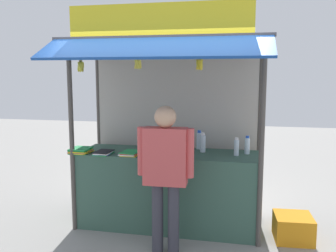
% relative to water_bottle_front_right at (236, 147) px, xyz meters
% --- Properties ---
extents(ground_plane, '(20.00, 20.00, 0.00)m').
position_rel_water_bottle_front_right_xyz_m(ground_plane, '(-0.88, -0.00, -1.10)').
color(ground_plane, gray).
extents(stall_counter, '(2.33, 0.75, 1.00)m').
position_rel_water_bottle_front_right_xyz_m(stall_counter, '(-0.88, -0.00, -0.60)').
color(stall_counter, '#385B4C').
rests_on(stall_counter, ground).
extents(stall_structure, '(2.53, 1.63, 2.79)m').
position_rel_water_bottle_front_right_xyz_m(stall_structure, '(-0.88, 0.13, 0.60)').
color(stall_structure, '#4C4742').
rests_on(stall_structure, ground).
extents(water_bottle_front_right, '(0.06, 0.06, 0.23)m').
position_rel_water_bottle_front_right_xyz_m(water_bottle_front_right, '(0.00, 0.00, 0.00)').
color(water_bottle_front_right, silver).
rests_on(water_bottle_front_right, stall_counter).
extents(water_bottle_mid_left, '(0.07, 0.07, 0.24)m').
position_rel_water_bottle_front_right_xyz_m(water_bottle_mid_left, '(0.13, 0.12, 0.00)').
color(water_bottle_mid_left, silver).
rests_on(water_bottle_mid_left, stall_counter).
extents(water_bottle_left, '(0.07, 0.07, 0.26)m').
position_rel_water_bottle_front_right_xyz_m(water_bottle_left, '(-0.44, 0.11, 0.01)').
color(water_bottle_left, silver).
rests_on(water_bottle_left, stall_counter).
extents(water_bottle_center, '(0.07, 0.07, 0.26)m').
position_rel_water_bottle_front_right_xyz_m(water_bottle_center, '(-0.51, 0.30, 0.01)').
color(water_bottle_center, silver).
rests_on(water_bottle_center, stall_counter).
extents(magazine_stack_right, '(0.28, 0.30, 0.07)m').
position_rel_water_bottle_front_right_xyz_m(magazine_stack_right, '(-1.98, -0.26, -0.07)').
color(magazine_stack_right, green).
rests_on(magazine_stack_right, stall_counter).
extents(magazine_stack_rear_center, '(0.21, 0.30, 0.04)m').
position_rel_water_bottle_front_right_xyz_m(magazine_stack_rear_center, '(-1.66, -0.27, -0.09)').
color(magazine_stack_rear_center, green).
rests_on(magazine_stack_rear_center, stall_counter).
extents(magazine_stack_far_right, '(0.24, 0.30, 0.04)m').
position_rel_water_bottle_front_right_xyz_m(magazine_stack_far_right, '(-1.32, -0.23, -0.09)').
color(magazine_stack_far_right, yellow).
rests_on(magazine_stack_far_right, stall_counter).
extents(banana_bunch_rightmost, '(0.09, 0.09, 0.27)m').
position_rel_water_bottle_front_right_xyz_m(banana_bunch_rightmost, '(-1.84, -0.48, 1.00)').
color(banana_bunch_rightmost, '#332D23').
extents(banana_bunch_leftmost, '(0.09, 0.09, 0.26)m').
position_rel_water_bottle_front_right_xyz_m(banana_bunch_leftmost, '(-0.42, -0.48, 1.02)').
color(banana_bunch_leftmost, '#332D23').
extents(banana_bunch_inner_left, '(0.10, 0.09, 0.24)m').
position_rel_water_bottle_front_right_xyz_m(banana_bunch_inner_left, '(-1.13, -0.48, 1.04)').
color(banana_bunch_inner_left, '#332D23').
extents(vendor_person, '(0.63, 0.24, 1.67)m').
position_rel_water_bottle_front_right_xyz_m(vendor_person, '(-0.75, -0.75, -0.10)').
color(vendor_person, '#383842').
rests_on(vendor_person, ground).
extents(plastic_crate, '(0.47, 0.47, 0.31)m').
position_rel_water_bottle_front_right_xyz_m(plastic_crate, '(0.71, -0.12, -0.95)').
color(plastic_crate, orange).
rests_on(plastic_crate, ground).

